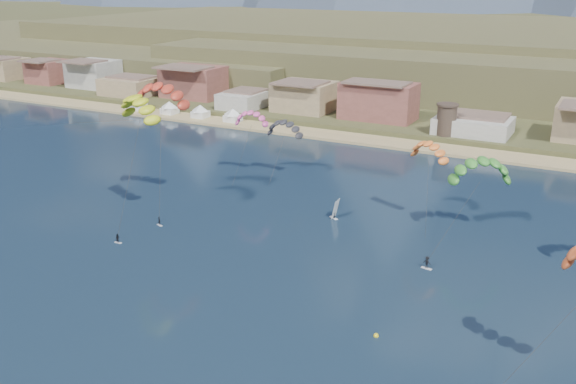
{
  "coord_description": "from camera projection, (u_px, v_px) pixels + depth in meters",
  "views": [
    {
      "loc": [
        45.38,
        -54.09,
        43.77
      ],
      "look_at": [
        0.0,
        32.0,
        10.0
      ],
      "focal_mm": 39.61,
      "sensor_mm": 36.0,
      "label": 1
    }
  ],
  "objects": [
    {
      "name": "beach_tents",
      "position": [
        184.0,
        106.0,
        200.51
      ],
      "size": [
        43.4,
        6.4,
        5.0
      ],
      "color": "white",
      "rests_on": "ground"
    },
    {
      "name": "distant_kite_pink",
      "position": [
        251.0,
        116.0,
        138.32
      ],
      "size": [
        8.33,
        6.28,
        17.0
      ],
      "color": "#262626",
      "rests_on": "ground"
    },
    {
      "name": "distant_kite_orange",
      "position": [
        430.0,
        148.0,
        112.9
      ],
      "size": [
        8.73,
        7.15,
        17.13
      ],
      "color": "#262626",
      "rests_on": "ground"
    },
    {
      "name": "distant_kite_dark",
      "position": [
        285.0,
        125.0,
        139.48
      ],
      "size": [
        8.91,
        5.74,
        15.19
      ],
      "color": "#262626",
      "rests_on": "ground"
    },
    {
      "name": "beach",
      "position": [
        418.0,
        146.0,
        168.05
      ],
      "size": [
        2200.0,
        12.0,
        0.9
      ],
      "color": "tan",
      "rests_on": "ground"
    },
    {
      "name": "land",
      "position": [
        573.0,
        26.0,
        547.55
      ],
      "size": [
        2200.0,
        900.0,
        4.0
      ],
      "color": "brown",
      "rests_on": "ground"
    },
    {
      "name": "watchtower",
      "position": [
        447.0,
        119.0,
        170.53
      ],
      "size": [
        5.82,
        5.82,
        8.6
      ],
      "color": "#47382D",
      "rests_on": "ground"
    },
    {
      "name": "kitesurfer_red",
      "position": [
        160.0,
        91.0,
        118.16
      ],
      "size": [
        12.1,
        12.83,
        25.97
      ],
      "color": "silver",
      "rests_on": "ground"
    },
    {
      "name": "buoy",
      "position": [
        376.0,
        336.0,
        80.54
      ],
      "size": [
        0.68,
        0.68,
        0.68
      ],
      "color": "yellow",
      "rests_on": "ground"
    },
    {
      "name": "ground",
      "position": [
        169.0,
        341.0,
        79.55
      ],
      "size": [
        2400.0,
        2400.0,
        0.0
      ],
      "primitive_type": "plane",
      "color": "black",
      "rests_on": "ground"
    },
    {
      "name": "windsurfer",
      "position": [
        334.0,
        212.0,
        118.86
      ],
      "size": [
        2.38,
        2.38,
        3.78
      ],
      "color": "silver",
      "rests_on": "ground"
    },
    {
      "name": "kitesurfer_yellow",
      "position": [
        139.0,
        104.0,
        110.95
      ],
      "size": [
        11.46,
        14.79,
        25.09
      ],
      "color": "silver",
      "rests_on": "ground"
    },
    {
      "name": "kitesurfer_green",
      "position": [
        481.0,
        167.0,
        107.46
      ],
      "size": [
        11.9,
        22.22,
        19.58
      ],
      "color": "silver",
      "rests_on": "ground"
    },
    {
      "name": "foothills",
      "position": [
        563.0,
        61.0,
        260.99
      ],
      "size": [
        940.0,
        210.0,
        18.0
      ],
      "color": "brown",
      "rests_on": "ground"
    },
    {
      "name": "town",
      "position": [
        309.0,
        94.0,
        196.51
      ],
      "size": [
        400.0,
        24.0,
        12.0
      ],
      "color": "beige",
      "rests_on": "ground"
    }
  ]
}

